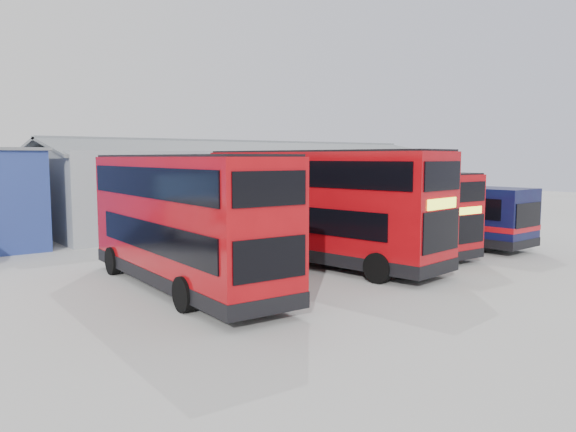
{
  "coord_description": "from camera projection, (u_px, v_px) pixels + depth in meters",
  "views": [
    {
      "loc": [
        -15.61,
        -14.74,
        4.66
      ],
      "look_at": [
        -0.68,
        4.46,
        2.1
      ],
      "focal_mm": 35.0,
      "sensor_mm": 36.0,
      "label": 1
    }
  ],
  "objects": [
    {
      "name": "single_decker_blue",
      "position": [
        425.0,
        214.0,
        30.8
      ],
      "size": [
        3.23,
        11.75,
        3.15
      ],
      "rotation": [
        0.0,
        0.0,
        3.19
      ],
      "color": "#0C1435",
      "rests_on": "ground"
    },
    {
      "name": "double_decker_right",
      "position": [
        389.0,
        212.0,
        27.59
      ],
      "size": [
        2.6,
        9.46,
        3.97
      ],
      "rotation": [
        0.0,
        0.0,
        -0.03
      ],
      "color": "#A0090E",
      "rests_on": "ground"
    },
    {
      "name": "maintenance_shed",
      "position": [
        252.0,
        185.0,
        41.9
      ],
      "size": [
        30.5,
        12.0,
        5.89
      ],
      "color": "#969CA3",
      "rests_on": "ground"
    },
    {
      "name": "double_decker_left",
      "position": [
        183.0,
        223.0,
        19.69
      ],
      "size": [
        3.28,
        11.34,
        4.74
      ],
      "rotation": [
        0.0,
        0.0,
        3.09
      ],
      "color": "#A0090E",
      "rests_on": "ground"
    },
    {
      "name": "double_decker_centre",
      "position": [
        320.0,
        208.0,
        24.28
      ],
      "size": [
        4.38,
        11.95,
        4.95
      ],
      "rotation": [
        0.0,
        0.0,
        0.14
      ],
      "color": "#A0090E",
      "rests_on": "ground"
    },
    {
      "name": "ground_plane",
      "position": [
        373.0,
        279.0,
        21.59
      ],
      "size": [
        120.0,
        120.0,
        0.0
      ],
      "primitive_type": "plane",
      "color": "#AAAAA4",
      "rests_on": "ground"
    }
  ]
}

